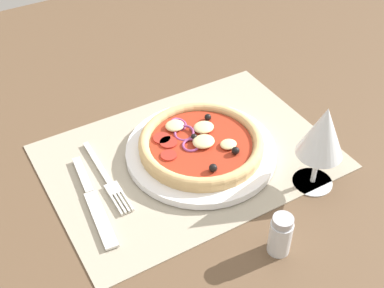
# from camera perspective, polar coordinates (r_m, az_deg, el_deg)

# --- Properties ---
(ground_plane) EXTENTS (1.90, 1.40, 0.02)m
(ground_plane) POSITION_cam_1_polar(r_m,az_deg,el_deg) (0.87, -0.33, -2.05)
(ground_plane) COLOR brown
(placemat) EXTENTS (0.47, 0.33, 0.00)m
(placemat) POSITION_cam_1_polar(r_m,az_deg,el_deg) (0.86, -0.33, -1.37)
(placemat) COLOR #A39984
(placemat) RESTS_ON ground_plane
(plate) EXTENTS (0.25, 0.25, 0.01)m
(plate) POSITION_cam_1_polar(r_m,az_deg,el_deg) (0.86, 1.02, -0.79)
(plate) COLOR white
(plate) RESTS_ON placemat
(pizza) EXTENTS (0.21, 0.21, 0.03)m
(pizza) POSITION_cam_1_polar(r_m,az_deg,el_deg) (0.85, 1.00, 0.11)
(pizza) COLOR tan
(pizza) RESTS_ON plate
(fork) EXTENTS (0.02, 0.18, 0.00)m
(fork) POSITION_cam_1_polar(r_m,az_deg,el_deg) (0.82, -9.44, -3.95)
(fork) COLOR silver
(fork) RESTS_ON placemat
(knife) EXTENTS (0.04, 0.20, 0.01)m
(knife) POSITION_cam_1_polar(r_m,az_deg,el_deg) (0.80, -11.02, -6.24)
(knife) COLOR silver
(knife) RESTS_ON placemat
(wine_glass) EXTENTS (0.07, 0.07, 0.15)m
(wine_glass) POSITION_cam_1_polar(r_m,az_deg,el_deg) (0.77, 14.44, 1.03)
(wine_glass) COLOR silver
(wine_glass) RESTS_ON ground_plane
(pepper_shaker) EXTENTS (0.03, 0.03, 0.07)m
(pepper_shaker) POSITION_cam_1_polar(r_m,az_deg,el_deg) (0.72, 9.89, -10.01)
(pepper_shaker) COLOR silver
(pepper_shaker) RESTS_ON ground_plane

